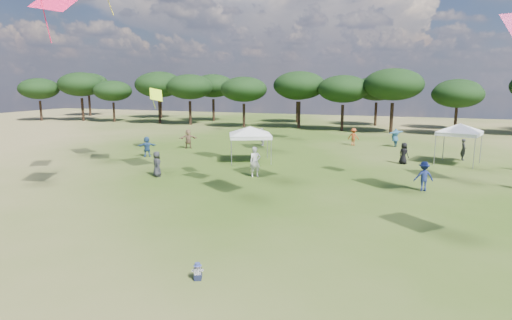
# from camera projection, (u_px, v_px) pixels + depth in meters

# --- Properties ---
(ground) EXTENTS (140.00, 140.00, 0.00)m
(ground) POSITION_uv_depth(u_px,v_px,m) (180.00, 319.00, 10.92)
(ground) COLOR #3A5319
(ground) RESTS_ON ground
(tree_line) EXTENTS (108.78, 17.63, 7.77)m
(tree_line) POSITION_uv_depth(u_px,v_px,m) (387.00, 86.00, 53.06)
(tree_line) COLOR black
(tree_line) RESTS_ON ground
(tent_left) EXTENTS (5.67, 5.67, 2.99)m
(tent_left) POSITION_uv_depth(u_px,v_px,m) (250.00, 128.00, 32.09)
(tent_left) COLOR gray
(tent_left) RESTS_ON ground
(tent_right) EXTENTS (5.39, 5.39, 3.30)m
(tent_right) POSITION_uv_depth(u_px,v_px,m) (460.00, 125.00, 31.13)
(tent_right) COLOR gray
(tent_right) RESTS_ON ground
(toddler) EXTENTS (0.41, 0.44, 0.54)m
(toddler) POSITION_uv_depth(u_px,v_px,m) (198.00, 272.00, 13.09)
(toddler) COLOR #161B33
(toddler) RESTS_ON ground
(festival_crowd) EXTENTS (28.87, 20.11, 1.93)m
(festival_crowd) POSITION_uv_depth(u_px,v_px,m) (327.00, 148.00, 33.81)
(festival_crowd) COLOR #993E19
(festival_crowd) RESTS_ON ground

